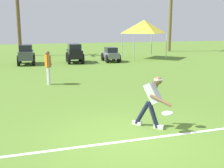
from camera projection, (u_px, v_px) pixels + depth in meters
The scene contains 11 objects.
ground_plane at pixel (130, 138), 6.75m from camera, with size 80.00×80.00×0.00m, color #557B2B.
field_line_paint at pixel (132, 140), 6.63m from camera, with size 23.10×0.11×0.01m, color white.
frisbee_thrower at pixel (152, 99), 7.34m from camera, with size 0.72×1.00×1.39m.
frisbee_in_flight at pixel (167, 113), 7.00m from camera, with size 0.32×0.32×0.06m.
teammate_near_sideline at pixel (48, 64), 12.88m from camera, with size 0.27×0.50×1.56m.
parked_car_slot_b at pixel (26, 54), 19.94m from camera, with size 1.27×2.39×1.40m.
parked_car_slot_c at pixel (75, 53), 20.88m from camera, with size 1.30×2.41×1.40m.
parked_car_slot_d at pixel (111, 54), 21.58m from camera, with size 1.18×2.24×1.10m.
palm_tree_far_left at pixel (17, 7), 25.26m from camera, with size 3.46×3.29×7.42m.
palm_tree_left_of_centre at pixel (171, 13), 29.92m from camera, with size 3.44×3.21×7.11m.
event_tent at pixel (144, 27), 23.41m from camera, with size 2.95×2.95×3.19m.
Camera 1 is at (-2.30, -5.94, 2.64)m, focal length 45.00 mm.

